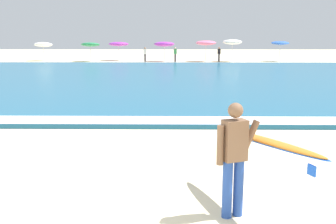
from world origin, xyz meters
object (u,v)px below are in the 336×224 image
(beach_umbrella_2, at_px, (119,44))
(beachgoer_near_row_mid, at_px, (175,54))
(beach_umbrella_3, at_px, (164,44))
(beach_umbrella_6, at_px, (280,43))
(beachgoer_near_row_left, at_px, (145,54))
(beach_umbrella_0, at_px, (43,45))
(beachgoer_near_row_right, at_px, (219,54))
(beach_umbrella_1, at_px, (90,45))
(beach_umbrella_4, at_px, (206,43))
(surfer_with_board, at_px, (248,149))
(beach_umbrella_5, at_px, (232,42))

(beach_umbrella_2, distance_m, beachgoer_near_row_mid, 7.06)
(beach_umbrella_3, bearing_deg, beach_umbrella_6, 1.58)
(beach_umbrella_2, bearing_deg, beach_umbrella_3, -15.88)
(beach_umbrella_3, relative_size, beachgoer_near_row_left, 1.44)
(beach_umbrella_0, distance_m, beachgoer_near_row_left, 11.81)
(beach_umbrella_2, height_order, beach_umbrella_3, beach_umbrella_3)
(beach_umbrella_0, distance_m, beachgoer_near_row_right, 19.80)
(beach_umbrella_1, relative_size, beachgoer_near_row_right, 1.37)
(beach_umbrella_1, height_order, beachgoer_near_row_mid, beach_umbrella_1)
(beach_umbrella_0, xyz_separation_m, beach_umbrella_4, (18.31, -0.85, 0.20))
(beach_umbrella_3, xyz_separation_m, beachgoer_near_row_right, (6.03, -0.49, -1.04))
(beach_umbrella_4, bearing_deg, beachgoer_near_row_right, -9.75)
(beach_umbrella_0, relative_size, beach_umbrella_6, 0.96)
(beachgoer_near_row_right, bearing_deg, beach_umbrella_4, 170.25)
(surfer_with_board, bearing_deg, beach_umbrella_3, 93.30)
(beach_umbrella_4, relative_size, beachgoer_near_row_right, 1.45)
(beach_umbrella_3, height_order, beach_umbrella_6, beach_umbrella_6)
(surfer_with_board, distance_m, beach_umbrella_3, 37.38)
(beach_umbrella_1, xyz_separation_m, beach_umbrella_2, (2.83, 2.02, 0.02))
(beachgoer_near_row_right, bearing_deg, beach_umbrella_2, 170.00)
(beach_umbrella_3, bearing_deg, beach_umbrella_5, -3.46)
(beach_umbrella_5, bearing_deg, beach_umbrella_1, -179.78)
(beach_umbrella_6, relative_size, beachgoer_near_row_right, 1.43)
(surfer_with_board, xyz_separation_m, beach_umbrella_3, (-2.15, 37.31, 0.86))
(surfer_with_board, bearing_deg, beach_umbrella_4, 86.23)
(beach_umbrella_2, distance_m, beach_umbrella_4, 10.04)
(beach_umbrella_0, distance_m, beach_umbrella_1, 5.71)
(beach_umbrella_2, bearing_deg, beach_umbrella_6, -3.62)
(beach_umbrella_4, relative_size, beach_umbrella_6, 1.02)
(surfer_with_board, bearing_deg, beachgoer_near_row_left, 96.64)
(surfer_with_board, distance_m, beachgoer_near_row_mid, 36.30)
(beach_umbrella_4, xyz_separation_m, beachgoer_near_row_left, (-6.66, -0.82, -1.18))
(beachgoer_near_row_mid, bearing_deg, beachgoer_near_row_left, -179.27)
(beach_umbrella_1, bearing_deg, beach_umbrella_4, 1.20)
(beach_umbrella_5, distance_m, beach_umbrella_6, 5.48)
(surfer_with_board, distance_m, beachgoer_near_row_left, 36.49)
(beach_umbrella_0, height_order, beach_umbrella_4, beach_umbrella_4)
(beachgoer_near_row_mid, bearing_deg, beach_umbrella_5, 5.20)
(beachgoer_near_row_mid, bearing_deg, beach_umbrella_3, 140.09)
(beach_umbrella_4, xyz_separation_m, beach_umbrella_5, (2.86, -0.21, 0.10))
(beachgoer_near_row_left, relative_size, beachgoer_near_row_right, 1.00)
(beach_umbrella_0, height_order, beach_umbrella_5, beach_umbrella_5)
(beach_umbrella_1, xyz_separation_m, beachgoer_near_row_right, (14.15, 0.02, -1.00))
(beach_umbrella_0, relative_size, beach_umbrella_3, 0.95)
(beach_umbrella_4, relative_size, beachgoer_near_row_mid, 1.45)
(beach_umbrella_2, relative_size, beach_umbrella_3, 1.01)
(beach_umbrella_6, bearing_deg, beachgoer_near_row_right, -172.96)
(beach_umbrella_1, bearing_deg, surfer_with_board, -74.40)
(beach_umbrella_4, bearing_deg, beach_umbrella_1, -178.80)
(beach_umbrella_3, bearing_deg, beachgoer_near_row_mid, -39.91)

